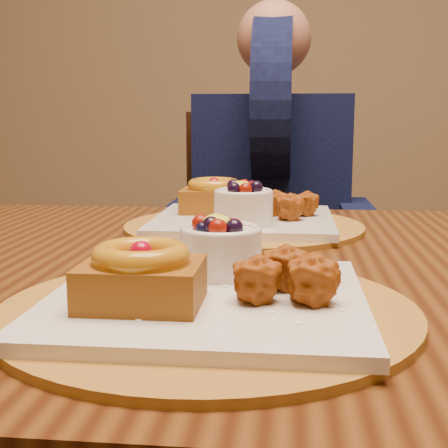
{
  "coord_description": "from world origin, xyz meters",
  "views": [
    {
      "loc": [
        -0.04,
        -0.85,
        0.93
      ],
      "look_at": [
        -0.1,
        -0.26,
        0.83
      ],
      "focal_mm": 50.0,
      "sensor_mm": 36.0,
      "label": 1
    }
  ],
  "objects_px": {
    "dining_table": "(230,319)",
    "place_setting_far": "(242,215)",
    "chair_far": "(279,275)",
    "diner": "(272,166)",
    "place_setting_near": "(206,290)"
  },
  "relations": [
    {
      "from": "place_setting_near",
      "to": "place_setting_far",
      "type": "xyz_separation_m",
      "value": [
        -0.0,
        0.43,
        0.0
      ]
    },
    {
      "from": "dining_table",
      "to": "place_setting_far",
      "type": "height_order",
      "value": "place_setting_far"
    },
    {
      "from": "dining_table",
      "to": "diner",
      "type": "relative_size",
      "value": 2.1
    },
    {
      "from": "place_setting_near",
      "to": "diner",
      "type": "bearing_deg",
      "value": 88.32
    },
    {
      "from": "place_setting_far",
      "to": "chair_far",
      "type": "relative_size",
      "value": 0.4
    },
    {
      "from": "dining_table",
      "to": "diner",
      "type": "height_order",
      "value": "diner"
    },
    {
      "from": "place_setting_far",
      "to": "diner",
      "type": "xyz_separation_m",
      "value": [
        0.03,
        0.58,
        0.03
      ]
    },
    {
      "from": "dining_table",
      "to": "place_setting_far",
      "type": "distance_m",
      "value": 0.24
    },
    {
      "from": "place_setting_far",
      "to": "chair_far",
      "type": "xyz_separation_m",
      "value": [
        0.05,
        0.62,
        -0.25
      ]
    },
    {
      "from": "place_setting_near",
      "to": "chair_far",
      "type": "xyz_separation_m",
      "value": [
        0.05,
        1.05,
        -0.25
      ]
    },
    {
      "from": "place_setting_near",
      "to": "diner",
      "type": "xyz_separation_m",
      "value": [
        0.03,
        1.01,
        0.03
      ]
    },
    {
      "from": "place_setting_near",
      "to": "diner",
      "type": "relative_size",
      "value": 0.5
    },
    {
      "from": "place_setting_near",
      "to": "place_setting_far",
      "type": "relative_size",
      "value": 1.0
    },
    {
      "from": "place_setting_far",
      "to": "diner",
      "type": "height_order",
      "value": "diner"
    },
    {
      "from": "dining_table",
      "to": "place_setting_near",
      "type": "height_order",
      "value": "place_setting_near"
    }
  ]
}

